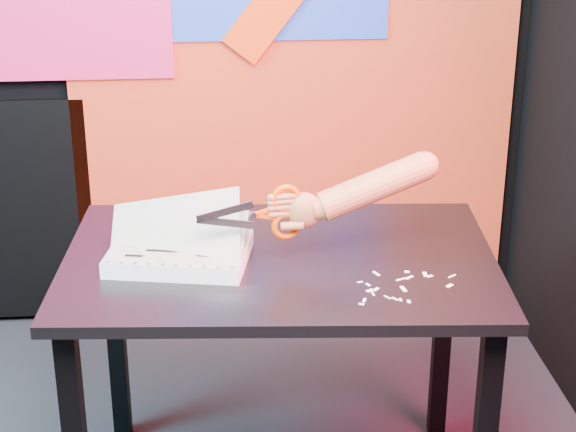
{
  "coord_description": "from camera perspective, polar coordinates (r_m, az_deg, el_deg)",
  "views": [
    {
      "loc": [
        0.35,
        -1.88,
        1.77
      ],
      "look_at": [
        0.53,
        0.33,
        0.87
      ],
      "focal_mm": 60.0,
      "sensor_mm": 36.0,
      "label": 1
    }
  ],
  "objects": [
    {
      "name": "room",
      "position": [
        1.95,
        -15.12,
        8.94
      ],
      "size": [
        3.01,
        3.01,
        2.71
      ],
      "color": "#232129",
      "rests_on": "ground"
    },
    {
      "name": "backdrop",
      "position": [
        3.45,
        -9.51,
        8.2
      ],
      "size": [
        2.88,
        0.05,
        2.08
      ],
      "color": "red",
      "rests_on": "ground"
    },
    {
      "name": "work_table",
      "position": [
        2.5,
        -0.5,
        -4.54
      ],
      "size": [
        1.15,
        0.81,
        0.75
      ],
      "rotation": [
        0.0,
        0.0,
        -0.07
      ],
      "color": "black",
      "rests_on": "ground"
    },
    {
      "name": "printout_stack",
      "position": [
        2.44,
        -6.45,
        -2.16
      ],
      "size": [
        0.38,
        0.31,
        0.18
      ],
      "rotation": [
        0.0,
        0.0,
        -0.19
      ],
      "color": "white",
      "rests_on": "work_table"
    },
    {
      "name": "scissors",
      "position": [
        2.36,
        -0.55,
        0.2
      ],
      "size": [
        0.26,
        0.05,
        0.15
      ],
      "rotation": [
        0.0,
        0.0,
        0.14
      ],
      "color": "#A9A9A9",
      "rests_on": "printout_stack"
    },
    {
      "name": "hand_forearm",
      "position": [
        2.4,
        4.41,
        1.54
      ],
      "size": [
        0.42,
        0.12,
        0.18
      ],
      "rotation": [
        0.0,
        0.0,
        0.14
      ],
      "color": "brown",
      "rests_on": "work_table"
    },
    {
      "name": "paper_clippings",
      "position": [
        2.32,
        6.62,
        -4.11
      ],
      "size": [
        0.26,
        0.18,
        0.0
      ],
      "color": "white",
      "rests_on": "work_table"
    }
  ]
}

